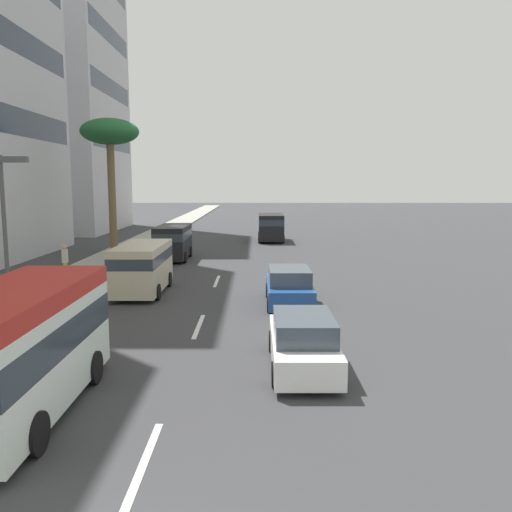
% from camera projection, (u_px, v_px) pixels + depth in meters
% --- Properties ---
extents(ground_plane, '(198.00, 198.00, 0.00)m').
position_uv_depth(ground_plane, '(226.00, 257.00, 36.66)').
color(ground_plane, '#38383A').
extents(sidewalk_right, '(162.00, 3.27, 0.15)m').
position_uv_depth(sidewalk_right, '(116.00, 256.00, 36.65)').
color(sidewalk_right, '#9E9B93').
rests_on(sidewalk_right, ground_plane).
extents(lane_stripe_near, '(3.20, 0.16, 0.01)m').
position_uv_depth(lane_stripe_near, '(144.00, 463.00, 9.75)').
color(lane_stripe_near, silver).
rests_on(lane_stripe_near, ground_plane).
extents(lane_stripe_mid, '(3.20, 0.16, 0.01)m').
position_uv_depth(lane_stripe_mid, '(199.00, 326.00, 19.05)').
color(lane_stripe_mid, silver).
rests_on(lane_stripe_mid, ground_plane).
extents(lane_stripe_far, '(3.20, 0.16, 0.01)m').
position_uv_depth(lane_stripe_far, '(217.00, 281.00, 27.76)').
color(lane_stripe_far, silver).
rests_on(lane_stripe_far, ground_plane).
extents(minibus_lead, '(6.26, 2.33, 2.85)m').
position_uv_depth(minibus_lead, '(19.00, 345.00, 11.66)').
color(minibus_lead, silver).
rests_on(minibus_lead, ground_plane).
extents(car_second, '(4.53, 1.90, 1.58)m').
position_uv_depth(car_second, '(289.00, 287.00, 22.39)').
color(car_second, '#1E478C').
rests_on(car_second, ground_plane).
extents(van_third, '(4.76, 2.23, 2.36)m').
position_uv_depth(van_third, '(271.00, 226.00, 46.45)').
color(van_third, black).
rests_on(van_third, ground_plane).
extents(car_fourth, '(4.59, 1.81, 1.53)m').
position_uv_depth(car_fourth, '(303.00, 342.00, 14.70)').
color(car_fourth, white).
rests_on(car_fourth, ground_plane).
extents(van_fifth, '(4.85, 2.08, 2.27)m').
position_uv_depth(van_fifth, '(173.00, 240.00, 35.33)').
color(van_fifth, black).
rests_on(van_fifth, ground_plane).
extents(van_sixth, '(5.15, 2.13, 2.28)m').
position_uv_depth(van_sixth, '(142.00, 265.00, 24.65)').
color(van_sixth, beige).
rests_on(van_sixth, ground_plane).
extents(pedestrian_mid_block, '(0.32, 0.24, 1.81)m').
position_uv_depth(pedestrian_mid_block, '(65.00, 260.00, 27.27)').
color(pedestrian_mid_block, gold).
rests_on(pedestrian_mid_block, sidewalk_right).
extents(palm_tree, '(4.05, 4.05, 9.40)m').
position_uv_depth(palm_tree, '(110.00, 136.00, 37.20)').
color(palm_tree, brown).
rests_on(palm_tree, sidewalk_right).
extents(street_lamp, '(0.24, 0.97, 5.86)m').
position_uv_depth(street_lamp, '(8.00, 221.00, 17.77)').
color(street_lamp, '#4C4C51').
rests_on(street_lamp, sidewalk_right).
extents(office_tower_far, '(15.49, 11.94, 37.38)m').
position_uv_depth(office_tower_far, '(52.00, 49.00, 54.80)').
color(office_tower_far, '#BCBCC1').
rests_on(office_tower_far, ground_plane).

